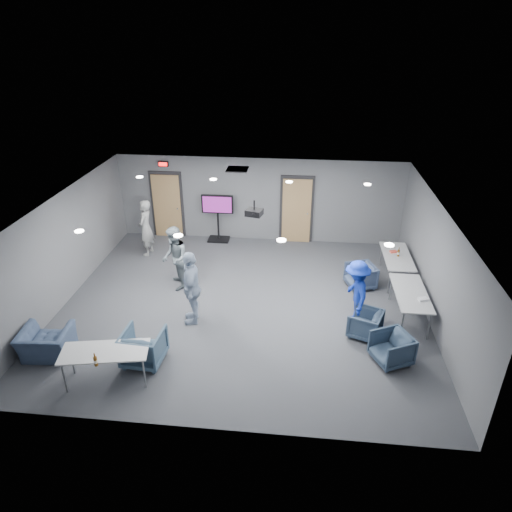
# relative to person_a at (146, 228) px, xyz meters

# --- Properties ---
(floor) EXTENTS (9.00, 9.00, 0.00)m
(floor) POSITION_rel_person_a_xyz_m (3.28, -2.55, -0.86)
(floor) COLOR #3A3E42
(floor) RESTS_ON ground
(ceiling) EXTENTS (9.00, 9.00, 0.00)m
(ceiling) POSITION_rel_person_a_xyz_m (3.28, -2.55, 1.84)
(ceiling) COLOR white
(ceiling) RESTS_ON wall_back
(wall_back) EXTENTS (9.00, 0.02, 2.70)m
(wall_back) POSITION_rel_person_a_xyz_m (3.28, 1.45, 0.49)
(wall_back) COLOR slate
(wall_back) RESTS_ON floor
(wall_front) EXTENTS (9.00, 0.02, 2.70)m
(wall_front) POSITION_rel_person_a_xyz_m (3.28, -6.55, 0.49)
(wall_front) COLOR slate
(wall_front) RESTS_ON floor
(wall_left) EXTENTS (0.02, 8.00, 2.70)m
(wall_left) POSITION_rel_person_a_xyz_m (-1.22, -2.55, 0.49)
(wall_left) COLOR slate
(wall_left) RESTS_ON floor
(wall_right) EXTENTS (0.02, 8.00, 2.70)m
(wall_right) POSITION_rel_person_a_xyz_m (7.78, -2.55, 0.49)
(wall_right) COLOR slate
(wall_right) RESTS_ON floor
(door_left) EXTENTS (1.06, 0.17, 2.24)m
(door_left) POSITION_rel_person_a_xyz_m (0.28, 1.41, 0.20)
(door_left) COLOR black
(door_left) RESTS_ON wall_back
(door_right) EXTENTS (1.06, 0.17, 2.24)m
(door_right) POSITION_rel_person_a_xyz_m (4.48, 1.41, 0.20)
(door_right) COLOR black
(door_right) RESTS_ON wall_back
(exit_sign) EXTENTS (0.32, 0.08, 0.16)m
(exit_sign) POSITION_rel_person_a_xyz_m (0.28, 1.39, 1.59)
(exit_sign) COLOR black
(exit_sign) RESTS_ON wall_back
(hvac_diffuser) EXTENTS (0.60, 0.60, 0.03)m
(hvac_diffuser) POSITION_rel_person_a_xyz_m (2.78, 0.25, 1.82)
(hvac_diffuser) COLOR black
(hvac_diffuser) RESTS_ON ceiling
(downlights) EXTENTS (6.18, 3.78, 0.02)m
(downlights) POSITION_rel_person_a_xyz_m (3.28, -2.55, 1.82)
(downlights) COLOR white
(downlights) RESTS_ON ceiling
(person_a) EXTENTS (0.44, 0.64, 1.73)m
(person_a) POSITION_rel_person_a_xyz_m (0.00, 0.00, 0.00)
(person_a) COLOR #949693
(person_a) RESTS_ON floor
(person_b) EXTENTS (0.88, 1.00, 1.73)m
(person_b) POSITION_rel_person_a_xyz_m (1.39, -1.86, -0.00)
(person_b) COLOR slate
(person_b) RESTS_ON floor
(person_c) EXTENTS (0.61, 1.12, 1.82)m
(person_c) POSITION_rel_person_a_xyz_m (2.20, -3.34, 0.05)
(person_c) COLOR #98AAC4
(person_c) RESTS_ON floor
(person_d) EXTENTS (0.72, 1.10, 1.60)m
(person_d) POSITION_rel_person_a_xyz_m (5.98, -2.98, -0.07)
(person_d) COLOR #1931A5
(person_d) RESTS_ON floor
(chair_right_a) EXTENTS (0.90, 0.89, 0.65)m
(chair_right_a) POSITION_rel_person_a_xyz_m (6.29, -1.32, -0.54)
(chair_right_a) COLOR #384762
(chair_right_a) RESTS_ON floor
(chair_right_b) EXTENTS (0.90, 0.89, 0.64)m
(chair_right_b) POSITION_rel_person_a_xyz_m (6.18, -3.51, -0.55)
(chair_right_b) COLOR #36485E
(chair_right_b) RESTS_ON floor
(chair_right_c) EXTENTS (0.97, 0.96, 0.67)m
(chair_right_c) POSITION_rel_person_a_xyz_m (6.63, -4.37, -0.53)
(chair_right_c) COLOR #34455B
(chair_right_c) RESTS_ON floor
(chair_front_a) EXTENTS (0.86, 0.88, 0.76)m
(chair_front_a) POSITION_rel_person_a_xyz_m (1.51, -4.91, -0.49)
(chair_front_a) COLOR #3D556A
(chair_front_a) RESTS_ON floor
(chair_front_b) EXTENTS (1.07, 0.96, 0.65)m
(chair_front_b) POSITION_rel_person_a_xyz_m (-0.59, -4.95, -0.54)
(chair_front_b) COLOR #3C4C68
(chair_front_b) RESTS_ON floor
(table_right_a) EXTENTS (0.73, 1.74, 0.73)m
(table_right_a) POSITION_rel_person_a_xyz_m (7.28, -0.81, -0.18)
(table_right_a) COLOR #ACAFB1
(table_right_a) RESTS_ON floor
(table_right_b) EXTENTS (0.74, 1.78, 0.73)m
(table_right_b) POSITION_rel_person_a_xyz_m (7.28, -2.71, -0.18)
(table_right_b) COLOR #ACAFB1
(table_right_b) RESTS_ON floor
(table_front_left) EXTENTS (1.76, 0.99, 0.73)m
(table_front_left) POSITION_rel_person_a_xyz_m (0.99, -5.55, -0.18)
(table_front_left) COLOR #ACAFB1
(table_front_left) RESTS_ON floor
(bottle_front) EXTENTS (0.07, 0.07, 0.28)m
(bottle_front) POSITION_rel_person_a_xyz_m (1.01, -5.96, -0.03)
(bottle_front) COLOR brown
(bottle_front) RESTS_ON table_front_left
(bottle_right) EXTENTS (0.07, 0.07, 0.26)m
(bottle_right) POSITION_rel_person_a_xyz_m (7.30, -0.84, -0.04)
(bottle_right) COLOR brown
(bottle_right) RESTS_ON table_right_a
(snack_box) EXTENTS (0.22, 0.17, 0.04)m
(snack_box) POSITION_rel_person_a_xyz_m (7.21, -0.62, -0.11)
(snack_box) COLOR #D44735
(snack_box) RESTS_ON table_right_a
(wrapper) EXTENTS (0.24, 0.20, 0.05)m
(wrapper) POSITION_rel_person_a_xyz_m (7.48, -3.03, -0.11)
(wrapper) COLOR white
(wrapper) RESTS_ON table_right_b
(tv_stand) EXTENTS (1.01, 0.48, 1.55)m
(tv_stand) POSITION_rel_person_a_xyz_m (1.98, 1.20, 0.02)
(tv_stand) COLOR black
(tv_stand) RESTS_ON floor
(projector) EXTENTS (0.43, 0.40, 0.36)m
(projector) POSITION_rel_person_a_xyz_m (3.54, -2.26, 1.54)
(projector) COLOR black
(projector) RESTS_ON ceiling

